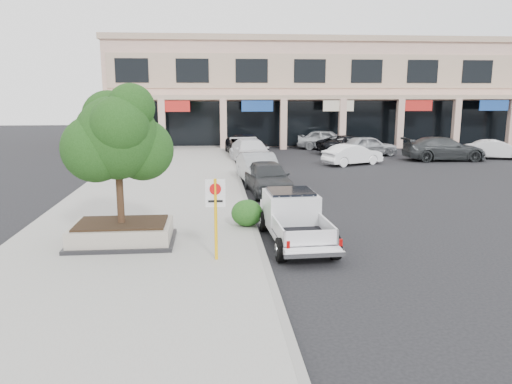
# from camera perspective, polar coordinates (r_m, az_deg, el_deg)

# --- Properties ---
(ground) EXTENTS (120.00, 120.00, 0.00)m
(ground) POSITION_cam_1_polar(r_m,az_deg,el_deg) (15.50, 6.31, -6.63)
(ground) COLOR black
(ground) RESTS_ON ground
(sidewalk) EXTENTS (8.00, 52.00, 0.15)m
(sidewalk) POSITION_cam_1_polar(r_m,az_deg,el_deg) (21.13, -11.80, -1.70)
(sidewalk) COLOR gray
(sidewalk) RESTS_ON ground
(curb) EXTENTS (0.20, 52.00, 0.15)m
(curb) POSITION_cam_1_polar(r_m,az_deg,el_deg) (21.02, -1.04, -1.52)
(curb) COLOR gray
(curb) RESTS_ON ground
(strip_mall) EXTENTS (40.55, 12.43, 9.50)m
(strip_mall) POSITION_cam_1_polar(r_m,az_deg,el_deg) (49.60, 7.87, 11.30)
(strip_mall) COLOR tan
(strip_mall) RESTS_ON ground
(planter) EXTENTS (3.20, 2.20, 0.68)m
(planter) POSITION_cam_1_polar(r_m,az_deg,el_deg) (16.06, -15.05, -4.55)
(planter) COLOR black
(planter) RESTS_ON sidewalk
(planter_tree) EXTENTS (2.90, 2.55, 4.00)m
(planter_tree) POSITION_cam_1_polar(r_m,az_deg,el_deg) (15.66, -15.03, 6.00)
(planter_tree) COLOR #302112
(planter_tree) RESTS_ON planter
(no_parking_sign) EXTENTS (0.55, 0.09, 2.30)m
(no_parking_sign) POSITION_cam_1_polar(r_m,az_deg,el_deg) (13.80, -4.64, -1.83)
(no_parking_sign) COLOR yellow
(no_parking_sign) RESTS_ON sidewalk
(hedge) EXTENTS (1.10, 0.99, 0.93)m
(hedge) POSITION_cam_1_polar(r_m,az_deg,el_deg) (17.43, -1.04, -2.41)
(hedge) COLOR #144212
(hedge) RESTS_ON sidewalk
(pickup_truck) EXTENTS (2.08, 5.06, 1.57)m
(pickup_truck) POSITION_cam_1_polar(r_m,az_deg,el_deg) (15.94, 4.60, -3.16)
(pickup_truck) COLOR white
(pickup_truck) RESTS_ON ground
(curb_car_a) EXTENTS (2.19, 4.70, 1.56)m
(curb_car_a) POSITION_cam_1_polar(r_m,az_deg,el_deg) (23.68, 1.38, 1.69)
(curb_car_a) COLOR #282A2C
(curb_car_a) RESTS_ON ground
(curb_car_b) EXTENTS (2.21, 5.01, 1.60)m
(curb_car_b) POSITION_cam_1_polar(r_m,az_deg,el_deg) (26.21, 0.31, 2.69)
(curb_car_b) COLOR gray
(curb_car_b) RESTS_ON ground
(curb_car_c) EXTENTS (2.99, 5.82, 1.61)m
(curb_car_c) POSITION_cam_1_polar(r_m,az_deg,el_deg) (33.54, -0.60, 4.63)
(curb_car_c) COLOR white
(curb_car_c) RESTS_ON ground
(curb_car_d) EXTENTS (3.07, 6.01, 1.62)m
(curb_car_d) POSITION_cam_1_polar(r_m,az_deg,el_deg) (37.38, -1.14, 5.34)
(curb_car_d) COLOR black
(curb_car_d) RESTS_ON ground
(lot_car_a) EXTENTS (4.78, 2.82, 1.53)m
(lot_car_a) POSITION_cam_1_polar(r_m,az_deg,el_deg) (38.55, 12.68, 5.18)
(lot_car_a) COLOR #ACAFB4
(lot_car_a) RESTS_ON ground
(lot_car_b) EXTENTS (4.35, 2.94, 1.36)m
(lot_car_b) POSITION_cam_1_polar(r_m,az_deg,el_deg) (33.67, 10.98, 4.23)
(lot_car_b) COLOR white
(lot_car_b) RESTS_ON ground
(lot_car_c) EXTENTS (5.75, 2.50, 1.65)m
(lot_car_c) POSITION_cam_1_polar(r_m,az_deg,el_deg) (37.54, 20.68, 4.65)
(lot_car_c) COLOR #2A2D2F
(lot_car_c) RESTS_ON ground
(lot_car_d) EXTENTS (5.45, 2.86, 1.46)m
(lot_car_d) POSITION_cam_1_polar(r_m,az_deg,el_deg) (39.31, 10.84, 5.32)
(lot_car_d) COLOR black
(lot_car_d) RESTS_ON ground
(lot_car_e) EXTENTS (5.26, 3.53, 1.66)m
(lot_car_e) POSITION_cam_1_polar(r_m,az_deg,el_deg) (42.16, 8.12, 5.95)
(lot_car_e) COLOR #A3A6AA
(lot_car_e) RESTS_ON ground
(lot_car_f) EXTENTS (4.36, 2.55, 1.36)m
(lot_car_f) POSITION_cam_1_polar(r_m,az_deg,el_deg) (39.91, 25.81, 4.40)
(lot_car_f) COLOR silver
(lot_car_f) RESTS_ON ground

